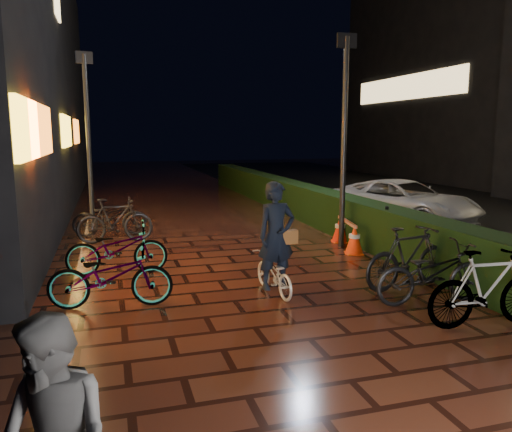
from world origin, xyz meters
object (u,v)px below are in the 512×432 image
object	(u,v)px
van	(403,202)
cart_assembly	(390,228)
traffic_barrier	(347,234)
cyclist	(275,253)

from	to	relation	value
van	cart_assembly	size ratio (longest dim) A/B	4.09
traffic_barrier	cart_assembly	world-z (taller)	cart_assembly
van	cyclist	xyz separation A→B (m)	(-5.54, -5.03, 0.05)
cyclist	cart_assembly	bearing A→B (deg)	30.89
cyclist	traffic_barrier	xyz separation A→B (m)	(2.60, 2.67, -0.36)
cyclist	traffic_barrier	distance (m)	3.74
cyclist	cart_assembly	xyz separation A→B (m)	(3.22, 1.93, -0.12)
van	cyclist	distance (m)	7.49
traffic_barrier	cart_assembly	size ratio (longest dim) A/B	1.43
van	cart_assembly	xyz separation A→B (m)	(-2.32, -3.11, -0.07)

